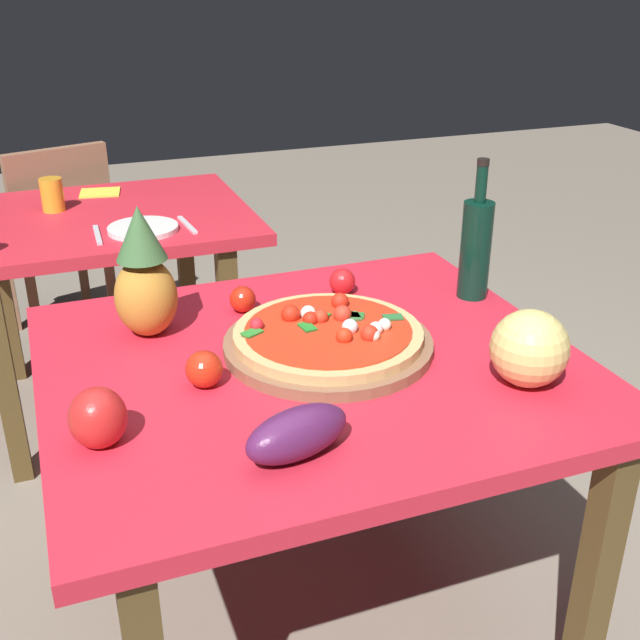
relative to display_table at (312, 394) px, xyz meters
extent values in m
plane|color=gray|center=(0.00, 0.00, -0.64)|extent=(10.00, 10.00, 0.00)
cube|color=#523E1E|center=(0.45, -0.45, -0.30)|extent=(0.06, 0.06, 0.69)
cube|color=#523E1E|center=(-0.45, 0.45, -0.30)|extent=(0.06, 0.06, 0.69)
cube|color=#523E1E|center=(0.45, 0.45, -0.30)|extent=(0.06, 0.06, 0.69)
cube|color=red|center=(0.00, 0.00, 0.07)|extent=(1.13, 1.00, 0.04)
cube|color=#523E1E|center=(-0.67, 0.87, -0.30)|extent=(0.06, 0.06, 0.69)
cube|color=#523E1E|center=(0.03, 0.87, -0.30)|extent=(0.06, 0.06, 0.69)
cube|color=#523E1E|center=(-0.67, 1.57, -0.30)|extent=(0.06, 0.06, 0.69)
cube|color=#523E1E|center=(0.03, 1.57, -0.30)|extent=(0.06, 0.06, 0.69)
cube|color=red|center=(-0.32, 1.22, 0.07)|extent=(1.01, 0.80, 0.04)
cube|color=brown|center=(-0.35, 2.12, -0.44)|extent=(0.04, 0.04, 0.41)
cube|color=brown|center=(-0.66, 2.03, -0.44)|extent=(0.04, 0.04, 0.41)
cube|color=brown|center=(-0.25, 1.81, -0.44)|extent=(0.04, 0.04, 0.41)
cube|color=brown|center=(-0.57, 1.71, -0.44)|extent=(0.04, 0.04, 0.41)
cube|color=brown|center=(-0.46, 1.92, -0.21)|extent=(0.50, 0.50, 0.04)
cube|color=#8B6148|center=(-0.41, 1.74, 0.01)|extent=(0.40, 0.15, 0.40)
cylinder|color=brown|center=(0.05, 0.03, 0.10)|extent=(0.46, 0.46, 0.02)
cylinder|color=tan|center=(0.05, 0.03, 0.12)|extent=(0.41, 0.41, 0.02)
cylinder|color=red|center=(0.05, 0.03, 0.13)|extent=(0.36, 0.36, 0.00)
sphere|color=red|center=(0.12, 0.13, 0.15)|extent=(0.04, 0.04, 0.04)
sphere|color=red|center=(0.02, 0.07, 0.15)|extent=(0.03, 0.03, 0.03)
sphere|color=red|center=(0.06, -0.03, 0.15)|extent=(0.04, 0.04, 0.04)
sphere|color=red|center=(0.10, 0.07, 0.15)|extent=(0.04, 0.04, 0.04)
sphere|color=red|center=(-0.10, 0.09, 0.14)|extent=(0.03, 0.03, 0.03)
sphere|color=red|center=(0.05, 0.07, 0.15)|extent=(0.03, 0.03, 0.03)
sphere|color=red|center=(0.11, -0.04, 0.15)|extent=(0.04, 0.04, 0.04)
sphere|color=red|center=(-0.01, 0.11, 0.15)|extent=(0.04, 0.04, 0.04)
cube|color=#297031|center=(0.11, 0.07, 0.14)|extent=(0.04, 0.03, 0.00)
cube|color=#2B6D37|center=(0.20, 0.03, 0.14)|extent=(0.05, 0.04, 0.00)
cube|color=#397138|center=(0.12, 0.06, 0.14)|extent=(0.03, 0.05, 0.00)
cube|color=#21822A|center=(0.01, 0.05, 0.14)|extent=(0.03, 0.05, 0.00)
cube|color=#2A6D2E|center=(0.13, 0.07, 0.14)|extent=(0.05, 0.04, 0.00)
cube|color=#2E862E|center=(-0.11, 0.06, 0.14)|extent=(0.05, 0.04, 0.00)
cube|color=#2D7625|center=(0.05, 0.09, 0.14)|extent=(0.05, 0.05, 0.00)
sphere|color=white|center=(0.03, 0.10, 0.15)|extent=(0.03, 0.03, 0.03)
sphere|color=white|center=(0.16, -0.01, 0.15)|extent=(0.03, 0.03, 0.03)
sphere|color=white|center=(0.09, 0.00, 0.15)|extent=(0.03, 0.03, 0.03)
sphere|color=white|center=(0.14, -0.03, 0.15)|extent=(0.03, 0.03, 0.03)
sphere|color=white|center=(0.12, -0.05, 0.14)|extent=(0.03, 0.03, 0.03)
cylinder|color=black|center=(0.50, 0.18, 0.21)|extent=(0.08, 0.08, 0.24)
cylinder|color=black|center=(0.50, 0.18, 0.38)|extent=(0.03, 0.03, 0.09)
cylinder|color=black|center=(0.50, 0.18, 0.43)|extent=(0.03, 0.03, 0.02)
ellipsoid|color=#C0832E|center=(-0.30, 0.25, 0.18)|extent=(0.14, 0.14, 0.18)
cone|color=#3C6638|center=(-0.30, 0.25, 0.33)|extent=(0.11, 0.11, 0.12)
sphere|color=#E1CC73|center=(0.37, -0.25, 0.16)|extent=(0.16, 0.16, 0.16)
ellipsoid|color=red|center=(-0.46, -0.16, 0.14)|extent=(0.10, 0.10, 0.11)
ellipsoid|color=#531F4F|center=(-0.15, -0.33, 0.13)|extent=(0.22, 0.14, 0.09)
sphere|color=red|center=(-0.24, -0.03, 0.12)|extent=(0.08, 0.08, 0.08)
sphere|color=red|center=(0.20, 0.31, 0.12)|extent=(0.07, 0.07, 0.07)
sphere|color=red|center=(-0.07, 0.29, 0.12)|extent=(0.06, 0.06, 0.06)
cylinder|color=orange|center=(-0.45, 1.32, 0.14)|extent=(0.08, 0.08, 0.11)
cylinder|color=white|center=(-0.20, 1.00, 0.09)|extent=(0.22, 0.22, 0.02)
cube|color=silver|center=(-0.34, 1.00, 0.09)|extent=(0.02, 0.18, 0.01)
cube|color=silver|center=(-0.06, 1.00, 0.09)|extent=(0.03, 0.18, 0.01)
cube|color=yellow|center=(-0.28, 1.48, 0.09)|extent=(0.16, 0.14, 0.01)
camera|label=1|loc=(-0.51, -1.39, 0.87)|focal=43.74mm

